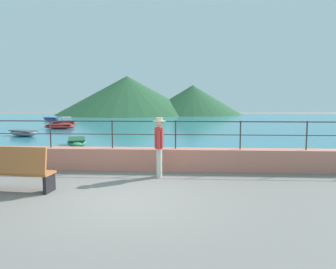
% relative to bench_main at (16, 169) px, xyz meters
% --- Properties ---
extents(ground_plane, '(120.00, 120.00, 0.00)m').
position_rel_bench_main_xyz_m(ground_plane, '(2.75, -0.46, -0.56)').
color(ground_plane, slate).
extents(promenade_wall, '(20.00, 0.56, 0.70)m').
position_rel_bench_main_xyz_m(promenade_wall, '(2.75, 2.74, -0.21)').
color(promenade_wall, tan).
rests_on(promenade_wall, ground).
extents(railing, '(18.44, 0.04, 0.90)m').
position_rel_bench_main_xyz_m(railing, '(2.75, 2.74, 0.77)').
color(railing, '#383330').
rests_on(railing, promenade_wall).
extents(lake_water, '(64.00, 44.32, 0.06)m').
position_rel_bench_main_xyz_m(lake_water, '(2.75, 25.38, -0.53)').
color(lake_water, teal).
rests_on(lake_water, ground).
extents(hill_main, '(23.03, 23.03, 6.26)m').
position_rel_bench_main_xyz_m(hill_main, '(-5.63, 44.81, 2.57)').
color(hill_main, '#285633').
rests_on(hill_main, ground).
extents(hill_secondary, '(16.10, 16.10, 4.77)m').
position_rel_bench_main_xyz_m(hill_secondary, '(5.01, 45.13, 1.82)').
color(hill_secondary, '#285633').
rests_on(hill_secondary, ground).
extents(bench_main, '(1.74, 0.70, 1.13)m').
position_rel_bench_main_xyz_m(bench_main, '(0.00, 0.00, 0.00)').
color(bench_main, '#B76633').
rests_on(bench_main, ground).
extents(person_walking, '(0.38, 0.57, 1.75)m').
position_rel_bench_main_xyz_m(person_walking, '(3.34, 1.77, 0.42)').
color(person_walking, beige).
rests_on(person_walking, ground).
extents(boat_0, '(1.62, 2.47, 0.36)m').
position_rel_bench_main_xyz_m(boat_0, '(-1.20, 7.72, -0.30)').
color(boat_0, '#338C59').
rests_on(boat_0, lake_water).
extents(boat_1, '(2.45, 1.88, 0.36)m').
position_rel_bench_main_xyz_m(boat_1, '(-10.77, 27.04, -0.30)').
color(boat_1, '#2D4C9E').
rests_on(boat_1, lake_water).
extents(boat_2, '(2.46, 1.85, 0.36)m').
position_rel_bench_main_xyz_m(boat_2, '(-6.01, 11.81, -0.30)').
color(boat_2, gray).
rests_on(boat_2, lake_water).
extents(boat_3, '(2.41, 1.25, 0.36)m').
position_rel_bench_main_xyz_m(boat_3, '(-5.79, 16.95, -0.30)').
color(boat_3, red).
rests_on(boat_3, lake_water).
extents(boat_4, '(2.42, 2.01, 0.76)m').
position_rel_bench_main_xyz_m(boat_4, '(-6.72, 20.29, -0.23)').
color(boat_4, red).
rests_on(boat_4, lake_water).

